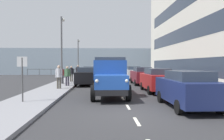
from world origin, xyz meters
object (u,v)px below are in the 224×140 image
(pedestrian_in_dark_coat, at_px, (78,71))
(lamp_post_promenade, at_px, (62,44))
(car_red_kerbside_1, at_px, (156,80))
(pedestrian_with_bag, at_px, (59,75))
(pedestrian_couple_a, at_px, (62,74))
(car_navy_kerbside_near, at_px, (187,88))
(street_sign, at_px, (22,71))
(car_maroon_kerbside_2, at_px, (142,75))
(car_black_oppositeside_0, at_px, (87,76))
(truck_vintage_blue, at_px, (110,78))
(pedestrian_near_railing, at_px, (67,74))
(pedestrian_by_lamp, at_px, (71,72))
(lamp_post_far, at_px, (78,54))
(car_silver_oppositeside_1, at_px, (90,73))
(car_white_kerbside_3, at_px, (133,73))

(pedestrian_in_dark_coat, xyz_separation_m, lamp_post_promenade, (0.93, 5.14, 2.79))
(car_red_kerbside_1, xyz_separation_m, pedestrian_in_dark_coat, (6.85, -10.60, 0.29))
(pedestrian_with_bag, height_order, pedestrian_couple_a, pedestrian_with_bag)
(car_navy_kerbside_near, xyz_separation_m, street_sign, (7.89, -1.11, 0.79))
(car_red_kerbside_1, xyz_separation_m, street_sign, (7.89, 4.30, 0.79))
(pedestrian_with_bag, bearing_deg, lamp_post_promenade, -82.46)
(car_maroon_kerbside_2, relative_size, car_black_oppositeside_0, 0.94)
(car_red_kerbside_1, xyz_separation_m, pedestrian_couple_a, (7.81, -5.49, 0.19))
(truck_vintage_blue, bearing_deg, pedestrian_near_railing, -57.84)
(pedestrian_by_lamp, xyz_separation_m, pedestrian_in_dark_coat, (-0.34, -3.08, 0.06))
(pedestrian_couple_a, height_order, pedestrian_in_dark_coat, pedestrian_in_dark_coat)
(car_maroon_kerbside_2, height_order, lamp_post_far, lamp_post_far)
(car_silver_oppositeside_1, height_order, pedestrian_in_dark_coat, pedestrian_in_dark_coat)
(pedestrian_couple_a, relative_size, pedestrian_in_dark_coat, 0.92)
(pedestrian_near_railing, xyz_separation_m, street_sign, (0.97, 7.57, 0.55))
(car_black_oppositeside_0, xyz_separation_m, pedestrian_by_lamp, (1.80, -2.32, 0.23))
(car_white_kerbside_3, distance_m, pedestrian_in_dark_coat, 6.96)
(car_black_oppositeside_0, xyz_separation_m, pedestrian_in_dark_coat, (1.46, -5.39, 0.28))
(car_white_kerbside_3, relative_size, pedestrian_near_railing, 2.48)
(car_maroon_kerbside_2, relative_size, pedestrian_couple_a, 2.66)
(pedestrian_with_bag, bearing_deg, car_white_kerbside_3, -124.34)
(pedestrian_in_dark_coat, bearing_deg, lamp_post_promenade, 79.75)
(truck_vintage_blue, relative_size, pedestrian_in_dark_coat, 3.23)
(car_white_kerbside_3, bearing_deg, lamp_post_promenade, 39.13)
(pedestrian_near_railing, height_order, lamp_post_far, lamp_post_far)
(car_red_kerbside_1, xyz_separation_m, car_maroon_kerbside_2, (0.00, -5.62, 0.00))
(car_red_kerbside_1, xyz_separation_m, pedestrian_with_bag, (7.22, -1.22, 0.30))
(car_navy_kerbside_near, bearing_deg, pedestrian_couple_a, -54.35)
(car_red_kerbside_1, relative_size, car_white_kerbside_3, 0.99)
(truck_vintage_blue, bearing_deg, pedestrian_by_lamp, -69.05)
(car_navy_kerbside_near, relative_size, car_maroon_kerbside_2, 1.00)
(truck_vintage_blue, height_order, lamp_post_promenade, lamp_post_promenade)
(pedestrian_near_railing, bearing_deg, lamp_post_promenade, -68.53)
(pedestrian_in_dark_coat, height_order, street_sign, street_sign)
(street_sign, bearing_deg, lamp_post_far, -91.11)
(car_white_kerbside_3, xyz_separation_m, car_silver_oppositeside_1, (5.39, 0.78, 0.00))
(car_silver_oppositeside_1, bearing_deg, pedestrian_near_railing, 78.80)
(pedestrian_by_lamp, relative_size, pedestrian_in_dark_coat, 0.95)
(street_sign, bearing_deg, pedestrian_couple_a, -90.47)
(car_navy_kerbside_near, bearing_deg, pedestrian_by_lamp, -60.92)
(pedestrian_near_railing, bearing_deg, car_navy_kerbside_near, 128.58)
(pedestrian_couple_a, bearing_deg, car_white_kerbside_3, -141.09)
(lamp_post_promenade, bearing_deg, pedestrian_by_lamp, -105.97)
(pedestrian_with_bag, bearing_deg, car_black_oppositeside_0, -114.64)
(car_navy_kerbside_near, xyz_separation_m, pedestrian_couple_a, (7.81, -10.89, 0.19))
(pedestrian_near_railing, bearing_deg, pedestrian_couple_a, -68.15)
(pedestrian_couple_a, bearing_deg, pedestrian_in_dark_coat, -100.60)
(pedestrian_in_dark_coat, relative_size, street_sign, 0.78)
(pedestrian_by_lamp, bearing_deg, car_white_kerbside_3, -149.33)
(pedestrian_couple_a, height_order, lamp_post_far, lamp_post_far)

